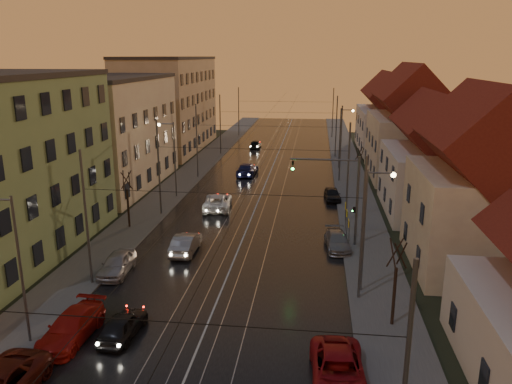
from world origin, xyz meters
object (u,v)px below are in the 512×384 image
at_px(street_lamp_0, 13,256).
at_px(parked_left_3, 117,264).
at_px(driving_car_0, 123,325).
at_px(driving_car_4, 255,144).
at_px(driving_car_2, 218,202).
at_px(street_lamp_1, 370,219).
at_px(street_lamp_3, 342,132).
at_px(driving_car_1, 186,243).
at_px(street_lamp_2, 172,152).
at_px(traffic_light_mast, 344,190).
at_px(parked_right_2, 332,194).
at_px(parked_left_2, 72,327).
at_px(parked_right_0, 338,371).
at_px(parked_right_1, 337,241).
at_px(driving_car_3, 247,169).

distance_m(street_lamp_0, parked_left_3, 9.88).
relative_size(driving_car_0, driving_car_4, 0.97).
bearing_deg(driving_car_2, parked_left_3, 70.05).
distance_m(street_lamp_1, street_lamp_3, 36.00).
relative_size(driving_car_1, driving_car_4, 1.11).
bearing_deg(street_lamp_2, driving_car_1, -70.63).
distance_m(traffic_light_mast, driving_car_0, 19.58).
relative_size(driving_car_2, parked_left_3, 1.28).
bearing_deg(parked_right_2, parked_left_2, -121.99).
bearing_deg(parked_right_0, street_lamp_2, 116.19).
xyz_separation_m(street_lamp_1, parked_right_0, (-2.08, -9.60, -4.15)).
bearing_deg(driving_car_1, traffic_light_mast, -166.47).
bearing_deg(parked_right_1, parked_left_3, -162.20).
height_order(street_lamp_0, parked_left_3, street_lamp_0).
bearing_deg(parked_right_2, street_lamp_2, 177.91).
bearing_deg(driving_car_1, driving_car_3, -92.54).
bearing_deg(parked_left_3, driving_car_1, 47.08).
relative_size(driving_car_1, driving_car_2, 0.82).
xyz_separation_m(street_lamp_1, driving_car_1, (-12.99, 5.14, -4.15)).
bearing_deg(parked_left_3, parked_right_1, 20.99).
bearing_deg(street_lamp_3, parked_right_0, -92.62).
xyz_separation_m(street_lamp_2, traffic_light_mast, (17.10, -12.00, -0.29)).
relative_size(parked_left_3, parked_right_1, 0.99).
height_order(driving_car_0, driving_car_3, driving_car_3).
height_order(street_lamp_0, driving_car_4, street_lamp_0).
bearing_deg(parked_left_2, parked_left_3, 98.24).
bearing_deg(parked_right_1, street_lamp_2, 137.50).
height_order(street_lamp_1, driving_car_3, street_lamp_1).
bearing_deg(driving_car_0, parked_left_3, -62.50).
bearing_deg(street_lamp_2, driving_car_3, 59.85).
distance_m(driving_car_1, parked_right_2, 19.45).
bearing_deg(driving_car_2, parked_right_1, 135.36).
relative_size(street_lamp_1, parked_left_3, 1.86).
bearing_deg(street_lamp_2, street_lamp_3, 41.31).
height_order(driving_car_0, driving_car_1, driving_car_1).
height_order(driving_car_2, driving_car_3, driving_car_3).
relative_size(parked_left_2, parked_right_1, 1.13).
relative_size(parked_left_2, parked_left_3, 1.15).
xyz_separation_m(traffic_light_mast, parked_right_0, (-0.97, -17.60, -3.86)).
height_order(driving_car_0, parked_right_1, driving_car_0).
bearing_deg(street_lamp_3, parked_left_3, -115.41).
xyz_separation_m(parked_right_0, parked_right_2, (0.55, 30.46, -0.09)).
height_order(driving_car_1, driving_car_4, driving_car_1).
distance_m(parked_left_3, parked_right_0, 17.96).
xyz_separation_m(driving_car_0, parked_left_2, (-2.56, -0.59, 0.05)).
bearing_deg(driving_car_1, street_lamp_2, -70.62).
distance_m(street_lamp_3, driving_car_4, 19.44).
distance_m(street_lamp_1, parked_right_0, 10.66).
distance_m(street_lamp_0, driving_car_2, 25.35).
relative_size(driving_car_3, parked_right_0, 1.00).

